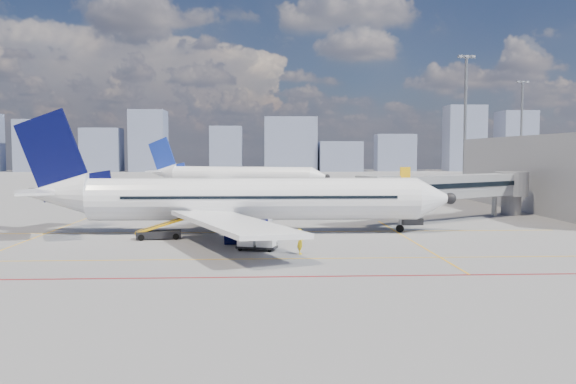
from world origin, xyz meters
The scene contains 13 objects.
ground centered at (0.00, 0.00, 0.00)m, with size 420.00×420.00×0.00m, color gray.
apron_markings centered at (-0.58, -3.91, 0.01)m, with size 90.00×35.12×0.01m.
jet_bridge centered at (23.51, 16.91, 3.74)m, with size 23.55×15.78×6.30m.
terminal_block centered at (39.95, 26.00, 5.00)m, with size 10.00×42.00×10.00m.
floodlight_mast_ne centered at (38.00, 55.00, 13.59)m, with size 3.20×0.61×25.45m.
floodlight_mast_far centered at (65.00, 90.00, 13.59)m, with size 3.20×0.61×25.45m.
distant_skyline centered at (-3.09, 190.00, 11.04)m, with size 243.32×15.32×27.82m.
main_aircraft centered at (-1.72, 7.39, 3.22)m, with size 42.31×36.87×12.33m.
second_aircraft centered at (-4.63, 62.53, 3.23)m, with size 36.27×30.93×10.94m.
baggage_tug centered at (0.69, -0.42, 0.73)m, with size 2.50×1.99×1.53m.
cargo_dolly centered at (0.38, -2.37, 0.94)m, with size 3.39×2.22×1.71m.
belt_loader centered at (-8.35, 3.93, 0.60)m, with size 5.76×2.15×2.31m.
ramp_worker centered at (3.72, -4.19, 0.98)m, with size 0.71×0.47×1.95m, color yellow.
Camera 1 is at (0.80, -46.61, 7.75)m, focal length 35.00 mm.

